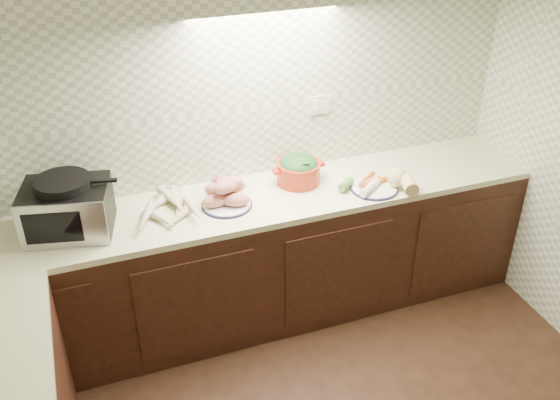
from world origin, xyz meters
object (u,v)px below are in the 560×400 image
object	(u,v)px
toaster_oven	(67,207)
dutch_oven	(298,169)
onion_bowl	(221,188)
sweet_potato_plate	(226,194)
veg_plate	(385,182)
parsnip_pile	(166,208)

from	to	relation	value
toaster_oven	dutch_oven	size ratio (longest dim) A/B	1.56
toaster_oven	onion_bowl	size ratio (longest dim) A/B	3.29
sweet_potato_plate	veg_plate	xyz separation A→B (m)	(0.97, -0.15, -0.02)
parsnip_pile	veg_plate	distance (m)	1.34
toaster_oven	parsnip_pile	world-z (taller)	toaster_oven
toaster_oven	dutch_oven	xyz separation A→B (m)	(1.39, 0.08, -0.06)
onion_bowl	veg_plate	distance (m)	1.01
parsnip_pile	veg_plate	world-z (taller)	veg_plate
onion_bowl	veg_plate	xyz separation A→B (m)	(0.97, -0.28, 0.00)
parsnip_pile	dutch_oven	size ratio (longest dim) A/B	1.33
parsnip_pile	veg_plate	size ratio (longest dim) A/B	0.93
sweet_potato_plate	dutch_oven	bearing A→B (deg)	12.34
parsnip_pile	dutch_oven	xyz separation A→B (m)	(0.86, 0.08, 0.06)
onion_bowl	veg_plate	bearing A→B (deg)	-15.98
parsnip_pile	onion_bowl	xyz separation A→B (m)	(0.36, 0.10, 0.01)
toaster_oven	veg_plate	size ratio (longest dim) A/B	1.09
dutch_oven	toaster_oven	bearing A→B (deg)	-177.79
toaster_oven	sweet_potato_plate	world-z (taller)	toaster_oven
toaster_oven	onion_bowl	bearing A→B (deg)	19.07
dutch_oven	parsnip_pile	bearing A→B (deg)	-175.71
sweet_potato_plate	veg_plate	size ratio (longest dim) A/B	0.64
sweet_potato_plate	dutch_oven	size ratio (longest dim) A/B	0.92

